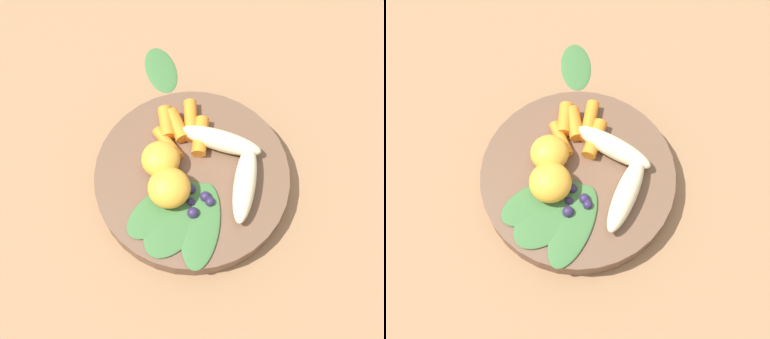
% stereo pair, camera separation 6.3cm
% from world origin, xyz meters
% --- Properties ---
extents(ground_plane, '(2.40, 2.40, 0.00)m').
position_xyz_m(ground_plane, '(0.00, 0.00, 0.00)').
color(ground_plane, '#99704C').
extents(bowl, '(0.26, 0.26, 0.03)m').
position_xyz_m(bowl, '(0.00, 0.00, 0.02)').
color(bowl, brown).
rests_on(bowl, ground_plane).
extents(banana_peeled_left, '(0.07, 0.11, 0.03)m').
position_xyz_m(banana_peeled_left, '(-0.06, -0.00, 0.04)').
color(banana_peeled_left, beige).
rests_on(banana_peeled_left, bowl).
extents(banana_peeled_right, '(0.11, 0.08, 0.03)m').
position_xyz_m(banana_peeled_right, '(-0.03, 0.06, 0.04)').
color(banana_peeled_right, beige).
rests_on(banana_peeled_right, bowl).
extents(orange_segment_near, '(0.05, 0.05, 0.04)m').
position_xyz_m(orange_segment_near, '(0.04, 0.00, 0.05)').
color(orange_segment_near, '#F4A833').
rests_on(orange_segment_near, bowl).
extents(orange_segment_far, '(0.05, 0.05, 0.04)m').
position_xyz_m(orange_segment_far, '(0.02, -0.04, 0.05)').
color(orange_segment_far, '#F4A833').
rests_on(orange_segment_far, bowl).
extents(carrot_front, '(0.05, 0.05, 0.02)m').
position_xyz_m(carrot_front, '(-0.04, -0.03, 0.04)').
color(carrot_front, orange).
rests_on(carrot_front, bowl).
extents(carrot_mid_left, '(0.05, 0.05, 0.02)m').
position_xyz_m(carrot_mid_left, '(-0.05, -0.05, 0.04)').
color(carrot_mid_left, orange).
rests_on(carrot_mid_left, bowl).
extents(carrot_mid_right, '(0.04, 0.05, 0.02)m').
position_xyz_m(carrot_mid_right, '(-0.03, -0.06, 0.04)').
color(carrot_mid_right, orange).
rests_on(carrot_mid_right, bowl).
extents(carrot_rear, '(0.04, 0.05, 0.02)m').
position_xyz_m(carrot_rear, '(-0.03, -0.07, 0.04)').
color(carrot_rear, orange).
rests_on(carrot_rear, bowl).
extents(carrot_small, '(0.02, 0.05, 0.01)m').
position_xyz_m(carrot_small, '(-0.01, -0.05, 0.04)').
color(carrot_small, orange).
rests_on(carrot_small, bowl).
extents(blueberry_pile, '(0.04, 0.05, 0.01)m').
position_xyz_m(blueberry_pile, '(0.03, 0.03, 0.04)').
color(blueberry_pile, '#2D234C').
rests_on(blueberry_pile, bowl).
extents(kale_leaf_left, '(0.10, 0.06, 0.01)m').
position_xyz_m(kale_leaf_left, '(0.07, 0.01, 0.03)').
color(kale_leaf_left, '#3D7038').
rests_on(kale_leaf_left, bowl).
extents(kale_leaf_right, '(0.12, 0.08, 0.01)m').
position_xyz_m(kale_leaf_right, '(0.06, 0.03, 0.03)').
color(kale_leaf_right, '#3D7038').
rests_on(kale_leaf_right, bowl).
extents(kale_leaf_rear, '(0.12, 0.11, 0.01)m').
position_xyz_m(kale_leaf_rear, '(0.05, 0.06, 0.03)').
color(kale_leaf_rear, '#3D7038').
rests_on(kale_leaf_rear, bowl).
extents(kale_leaf_stray, '(0.08, 0.10, 0.01)m').
position_xyz_m(kale_leaf_stray, '(-0.11, -0.17, 0.00)').
color(kale_leaf_stray, '#3D7038').
rests_on(kale_leaf_stray, ground_plane).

